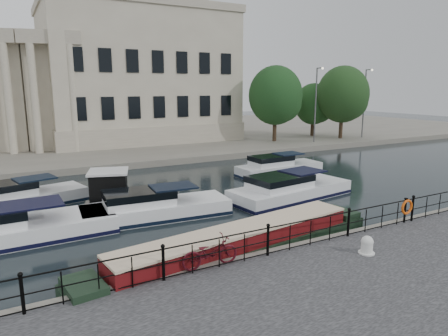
# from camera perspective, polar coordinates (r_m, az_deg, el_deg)

# --- Properties ---
(ground_plane) EXTENTS (160.00, 160.00, 0.00)m
(ground_plane) POSITION_cam_1_polar(r_m,az_deg,el_deg) (16.97, 1.78, -11.35)
(ground_plane) COLOR black
(ground_plane) RESTS_ON ground
(far_bank) EXTENTS (120.00, 42.00, 0.55)m
(far_bank) POSITION_cam_1_polar(r_m,az_deg,el_deg) (53.44, -19.89, 4.06)
(far_bank) COLOR #6B665B
(far_bank) RESTS_ON ground_plane
(railing) EXTENTS (24.14, 0.14, 1.22)m
(railing) POSITION_cam_1_polar(r_m,az_deg,el_deg) (14.76, 6.29, -9.98)
(railing) COLOR black
(railing) RESTS_ON near_quay
(civic_building) EXTENTS (53.55, 31.84, 16.85)m
(civic_building) POSITION_cam_1_polar(r_m,az_deg,el_deg) (48.68, -20.82, 11.33)
(civic_building) COLOR #ADA38C
(civic_building) RESTS_ON far_bank
(lamp_posts) EXTENTS (8.24, 1.55, 8.07)m
(lamp_posts) POSITION_cam_1_polar(r_m,az_deg,el_deg) (48.19, 16.41, 8.94)
(lamp_posts) COLOR #59595B
(lamp_posts) RESTS_ON far_bank
(bicycle) EXTENTS (2.06, 0.79, 1.07)m
(bicycle) POSITION_cam_1_polar(r_m,az_deg,el_deg) (13.84, -2.02, -11.94)
(bicycle) COLOR #440C14
(bicycle) RESTS_ON near_quay
(mooring_bollard) EXTENTS (0.60, 0.60, 0.67)m
(mooring_bollard) POSITION_cam_1_polar(r_m,az_deg,el_deg) (15.88, 19.75, -10.33)
(mooring_bollard) COLOR silver
(mooring_bollard) RESTS_ON near_quay
(life_ring_post) EXTENTS (0.71, 0.19, 1.15)m
(life_ring_post) POSITION_cam_1_polar(r_m,az_deg,el_deg) (19.80, 24.64, -5.15)
(life_ring_post) COLOR black
(life_ring_post) RESTS_ON near_quay
(narrowboat) EXTENTS (13.59, 3.57, 1.50)m
(narrowboat) POSITION_cam_1_polar(r_m,az_deg,el_deg) (16.05, 2.34, -11.32)
(narrowboat) COLOR black
(narrowboat) RESTS_ON ground_plane
(harbour_hut) EXTENTS (3.42, 3.11, 2.18)m
(harbour_hut) POSITION_cam_1_polar(r_m,az_deg,el_deg) (22.92, -16.07, -3.18)
(harbour_hut) COLOR #6B665B
(harbour_hut) RESTS_ON ground_plane
(cabin_cruisers) EXTENTS (26.90, 9.43, 1.99)m
(cabin_cruisers) POSITION_cam_1_polar(r_m,az_deg,el_deg) (22.45, -9.39, -4.73)
(cabin_cruisers) COLOR white
(cabin_cruisers) RESTS_ON ground_plane
(trees) EXTENTS (14.50, 8.73, 8.50)m
(trees) POSITION_cam_1_polar(r_m,az_deg,el_deg) (48.12, 12.57, 9.67)
(trees) COLOR black
(trees) RESTS_ON far_bank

